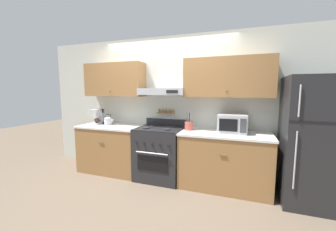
{
  "coord_description": "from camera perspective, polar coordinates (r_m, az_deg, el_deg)",
  "views": [
    {
      "loc": [
        1.34,
        -2.97,
        1.56
      ],
      "look_at": [
        0.17,
        0.28,
        1.15
      ],
      "focal_mm": 22.0,
      "sensor_mm": 36.0,
      "label": 1
    }
  ],
  "objects": [
    {
      "name": "ground_plane",
      "position": [
        3.61,
        -4.28,
        -18.78
      ],
      "size": [
        16.0,
        16.0,
        0.0
      ],
      "primitive_type": "plane",
      "color": "brown"
    },
    {
      "name": "wall_back",
      "position": [
        3.83,
        -0.01,
        5.13
      ],
      "size": [
        5.2,
        0.46,
        2.55
      ],
      "color": "silver",
      "rests_on": "ground_plane"
    },
    {
      "name": "counter_left",
      "position": [
        4.21,
        -15.2,
        -8.71
      ],
      "size": [
        1.22,
        0.68,
        0.9
      ],
      "color": "olive",
      "rests_on": "ground_plane"
    },
    {
      "name": "counter_right",
      "position": [
        3.5,
        15.33,
        -11.93
      ],
      "size": [
        1.42,
        0.68,
        0.9
      ],
      "color": "olive",
      "rests_on": "ground_plane"
    },
    {
      "name": "stove_range",
      "position": [
        3.72,
        -2.26,
        -10.31
      ],
      "size": [
        0.79,
        0.7,
        1.03
      ],
      "color": "#232326",
      "rests_on": "ground_plane"
    },
    {
      "name": "refrigerator",
      "position": [
        3.45,
        35.57,
        -5.83
      ],
      "size": [
        0.8,
        0.78,
        1.76
      ],
      "color": "#232326",
      "rests_on": "ground_plane"
    },
    {
      "name": "tea_kettle",
      "position": [
        4.21,
        -16.2,
        -1.33
      ],
      "size": [
        0.21,
        0.16,
        0.22
      ],
      "color": "#B7B7BC",
      "rests_on": "counter_left"
    },
    {
      "name": "coffee_maker",
      "position": [
        4.38,
        -18.7,
        -0.18
      ],
      "size": [
        0.16,
        0.26,
        0.3
      ],
      "color": "#ADAFB5",
      "rests_on": "counter_left"
    },
    {
      "name": "microwave",
      "position": [
        3.42,
        17.42,
        -2.14
      ],
      "size": [
        0.45,
        0.37,
        0.3
      ],
      "color": "#ADAFB5",
      "rests_on": "counter_right"
    },
    {
      "name": "utensil_crock",
      "position": [
        3.52,
        5.8,
        -2.82
      ],
      "size": [
        0.14,
        0.14,
        0.3
      ],
      "color": "#B24C42",
      "rests_on": "counter_right"
    }
  ]
}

